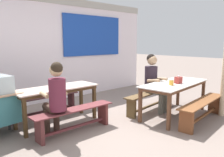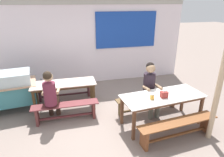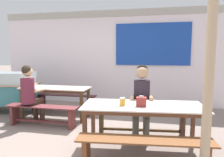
% 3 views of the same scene
% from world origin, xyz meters
% --- Properties ---
extents(ground_plane, '(40.00, 40.00, 0.00)m').
position_xyz_m(ground_plane, '(0.00, 0.00, 0.00)').
color(ground_plane, gray).
extents(backdrop_wall, '(6.72, 0.23, 2.81)m').
position_xyz_m(backdrop_wall, '(0.04, 2.71, 1.47)').
color(backdrop_wall, white).
rests_on(backdrop_wall, ground_plane).
extents(dining_table_far, '(1.64, 0.60, 0.74)m').
position_xyz_m(dining_table_far, '(-0.89, 0.98, 0.66)').
color(dining_table_far, beige).
rests_on(dining_table_far, ground_plane).
extents(dining_table_near, '(1.94, 0.94, 0.74)m').
position_xyz_m(dining_table_near, '(1.25, -0.31, 0.67)').
color(dining_table_near, silver).
rests_on(dining_table_near, ground_plane).
extents(bench_far_back, '(1.65, 0.25, 0.44)m').
position_xyz_m(bench_far_back, '(-0.89, 1.59, 0.29)').
color(bench_far_back, '#4C282B').
rests_on(bench_far_back, ground_plane).
extents(bench_far_front, '(1.56, 0.30, 0.44)m').
position_xyz_m(bench_far_front, '(-0.89, 0.37, 0.28)').
color(bench_far_front, brown).
rests_on(bench_far_front, ground_plane).
extents(bench_near_back, '(1.76, 0.44, 0.44)m').
position_xyz_m(bench_near_back, '(1.19, 0.30, 0.30)').
color(bench_near_back, brown).
rests_on(bench_near_back, ground_plane).
extents(bench_near_front, '(1.79, 0.48, 0.44)m').
position_xyz_m(bench_near_front, '(1.32, -0.92, 0.29)').
color(bench_near_front, brown).
rests_on(bench_near_front, ground_plane).
extents(person_left_back_turned, '(0.42, 0.53, 1.29)m').
position_xyz_m(person_left_back_turned, '(-1.20, 0.44, 0.74)').
color(person_left_back_turned, '#463126').
rests_on(person_left_back_turned, ground_plane).
extents(person_right_near_table, '(0.42, 0.55, 1.33)m').
position_xyz_m(person_right_near_table, '(1.20, 0.23, 0.76)').
color(person_right_near_table, '#606257').
rests_on(person_right_near_table, ground_plane).
extents(tissue_box, '(0.15, 0.11, 0.16)m').
position_xyz_m(tissue_box, '(1.24, -0.39, 0.81)').
color(tissue_box, maroon).
rests_on(tissue_box, dining_table_near).
extents(condiment_jar, '(0.09, 0.09, 0.12)m').
position_xyz_m(condiment_jar, '(0.95, -0.41, 0.80)').
color(condiment_jar, gold).
rests_on(condiment_jar, dining_table_near).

